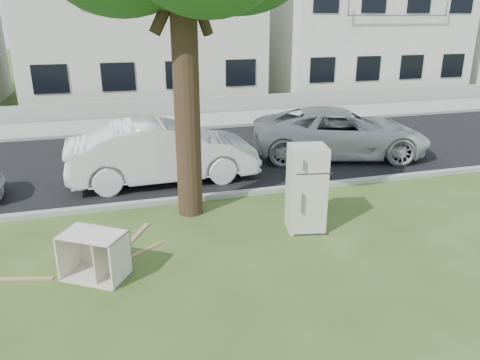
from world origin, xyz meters
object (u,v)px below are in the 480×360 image
object	(u,v)px
fridge	(306,188)
car_center	(163,151)
car_right	(340,132)
cabinet	(94,255)

from	to	relation	value
fridge	car_center	size ratio (longest dim) A/B	0.36
car_center	car_right	xyz separation A→B (m)	(5.49, 0.82, -0.06)
fridge	car_right	world-z (taller)	fridge
cabinet	car_center	distance (m)	4.83
car_center	car_right	size ratio (longest dim) A/B	0.91
cabinet	car_right	size ratio (longest dim) A/B	0.19
fridge	car_right	distance (m)	5.51
fridge	car_right	bearing A→B (deg)	67.16
cabinet	car_center	xyz separation A→B (m)	(1.71, 4.49, 0.40)
fridge	cabinet	xyz separation A→B (m)	(-4.08, -0.77, -0.47)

